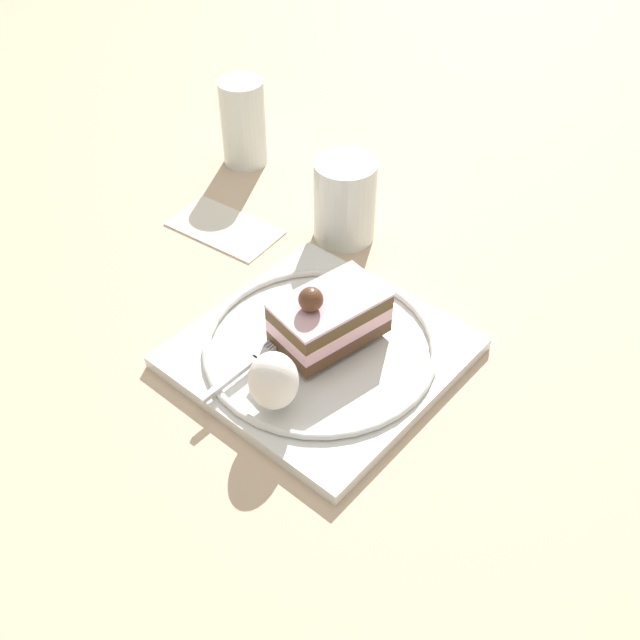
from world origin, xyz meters
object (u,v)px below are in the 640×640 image
drink_glass_near (345,203)px  drink_glass_far (244,128)px  whipped_cream_dollop (274,381)px  fork (250,363)px  cake_slice (329,317)px  dessert_plate (320,351)px  folded_napkin (225,228)px

drink_glass_near → drink_glass_far: size_ratio=0.87×
whipped_cream_dollop → drink_glass_near: bearing=-72.8°
fork → drink_glass_near: drink_glass_near is taller
cake_slice → fork: 0.08m
dessert_plate → folded_napkin: (0.20, -0.12, -0.01)m
cake_slice → drink_glass_far: size_ratio=1.08×
drink_glass_near → folded_napkin: 0.15m
fork → drink_glass_far: drink_glass_far is taller
drink_glass_far → fork: bearing=126.1°
whipped_cream_dollop → drink_glass_far: bearing=-51.2°
dessert_plate → whipped_cream_dollop: bearing=92.8°
folded_napkin → dessert_plate: bearing=149.3°
drink_glass_near → folded_napkin: size_ratio=0.75×
fork → cake_slice: bearing=-121.6°
fork → drink_glass_far: 0.39m
drink_glass_far → dessert_plate: bearing=136.4°
cake_slice → folded_napkin: bearing=-27.8°
dessert_plate → drink_glass_near: (0.08, -0.18, 0.03)m
whipped_cream_dollop → folded_napkin: 0.29m
folded_napkin → fork: bearing=132.4°
fork → drink_glass_near: 0.24m
dessert_plate → cake_slice: size_ratio=2.27×
cake_slice → drink_glass_near: bearing=-64.6°
folded_napkin → cake_slice: bearing=152.2°
whipped_cream_dollop → dessert_plate: bearing=-87.2°
dessert_plate → folded_napkin: dessert_plate is taller
drink_glass_near → drink_glass_far: (0.19, -0.07, 0.00)m
dessert_plate → whipped_cream_dollop: whipped_cream_dollop is taller
folded_napkin → drink_glass_near: bearing=-154.0°
fork → drink_glass_far: (0.23, -0.31, 0.03)m
cake_slice → whipped_cream_dollop: cake_slice is taller
drink_glass_far → folded_napkin: size_ratio=0.87×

